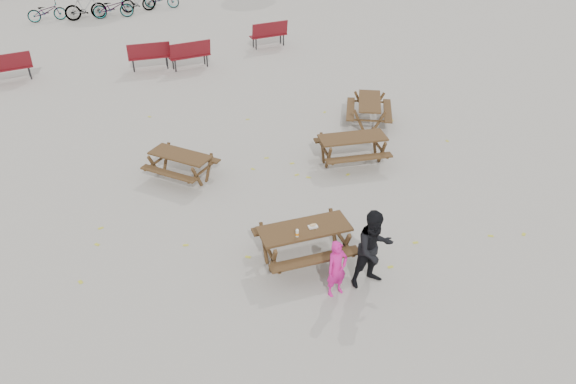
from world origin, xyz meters
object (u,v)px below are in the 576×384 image
object	(u,v)px
main_picnic_table	(304,235)
food_tray	(313,227)
child	(337,269)
adult	(374,249)
picnic_table_far	(369,112)
picnic_table_east	(352,150)
soda_bottle	(297,233)
picnic_table_north	(181,166)

from	to	relation	value
main_picnic_table	food_tray	distance (m)	0.26
child	adult	world-z (taller)	adult
adult	picnic_table_far	size ratio (longest dim) A/B	1.00
food_tray	main_picnic_table	bearing A→B (deg)	165.61
picnic_table_east	child	bearing A→B (deg)	-111.18
child	picnic_table_east	xyz separation A→B (m)	(2.34, 4.46, -0.22)
soda_bottle	adult	distance (m)	1.48
child	picnic_table_far	distance (m)	7.52
soda_bottle	picnic_table_north	bearing A→B (deg)	110.20
food_tray	picnic_table_north	world-z (taller)	food_tray
picnic_table_far	child	bearing A→B (deg)	175.20
adult	picnic_table_north	size ratio (longest dim) A/B	1.05
child	food_tray	bearing A→B (deg)	79.94
main_picnic_table	adult	bearing A→B (deg)	-48.19
main_picnic_table	picnic_table_east	xyz separation A→B (m)	(2.55, 3.32, -0.22)
soda_bottle	picnic_table_far	bearing A→B (deg)	52.61
food_tray	soda_bottle	world-z (taller)	soda_bottle
adult	picnic_table_north	bearing A→B (deg)	112.39
food_tray	picnic_table_far	bearing A→B (deg)	54.37
soda_bottle	food_tray	bearing A→B (deg)	24.11
food_tray	picnic_table_north	xyz separation A→B (m)	(-1.93, 4.02, -0.46)
food_tray	child	world-z (taller)	child
main_picnic_table	adult	distance (m)	1.46
soda_bottle	picnic_table_east	size ratio (longest dim) A/B	0.10
main_picnic_table	adult	world-z (taller)	adult
picnic_table_far	picnic_table_east	bearing A→B (deg)	169.70
soda_bottle	picnic_table_north	distance (m)	4.50
child	picnic_table_far	world-z (taller)	child
soda_bottle	adult	xyz separation A→B (m)	(1.20, -0.86, -0.04)
main_picnic_table	child	distance (m)	1.15
picnic_table_east	picnic_table_north	distance (m)	4.38
picnic_table_far	main_picnic_table	bearing A→B (deg)	168.70
picnic_table_east	picnic_table_north	xyz separation A→B (m)	(-4.33, 0.65, -0.04)
main_picnic_table	picnic_table_far	size ratio (longest dim) A/B	1.11
child	adult	size ratio (longest dim) A/B	0.73
picnic_table_north	food_tray	bearing A→B (deg)	-18.95
main_picnic_table	food_tray	world-z (taller)	food_tray
adult	picnic_table_far	bearing A→B (deg)	58.51
child	adult	xyz separation A→B (m)	(0.75, 0.06, 0.22)
picnic_table_east	food_tray	bearing A→B (deg)	-118.92
main_picnic_table	picnic_table_east	world-z (taller)	main_picnic_table
food_tray	child	bearing A→B (deg)	-87.23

